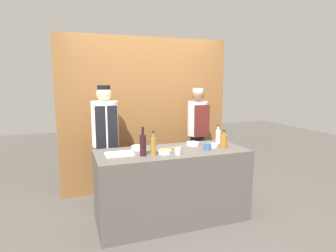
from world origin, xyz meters
TOP-DOWN VIEW (x-y plane):
  - ground_plane at (0.00, 0.00)m, footprint 14.00×14.00m
  - cabinet_wall at (0.00, 1.20)m, footprint 2.69×0.18m
  - counter at (0.00, 0.00)m, footprint 1.85×0.75m
  - sauce_bowl_red at (0.55, -0.02)m, footprint 0.12×0.12m
  - sauce_bowl_yellow at (-0.13, -0.11)m, footprint 0.15×0.15m
  - sauce_bowl_orange at (0.36, 0.17)m, footprint 0.17×0.17m
  - sauce_bowl_green at (-0.39, 0.17)m, footprint 0.16×0.16m
  - cutting_board at (-0.65, 0.01)m, footprint 0.32×0.22m
  - bottle_clear at (0.74, 0.19)m, footprint 0.07×0.07m
  - bottle_wine at (-0.40, -0.12)m, footprint 0.07×0.07m
  - bottle_amber at (0.67, -0.09)m, footprint 0.08×0.08m
  - bottle_vinegar at (-0.28, -0.14)m, footprint 0.06×0.06m
  - cup_steel at (-0.01, -0.22)m, footprint 0.08×0.08m
  - cup_blue at (0.42, -0.12)m, footprint 0.09×0.09m
  - wooden_spoon at (0.10, 0.08)m, footprint 0.23×0.04m
  - chef_left at (-0.71, 0.76)m, footprint 0.36×0.36m
  - chef_right at (0.71, 0.76)m, footprint 0.31×0.31m

SIDE VIEW (x-z plane):
  - ground_plane at x=0.00m, z-range 0.00..0.00m
  - counter at x=0.00m, z-range 0.00..0.89m
  - chef_right at x=0.71m, z-range 0.08..1.70m
  - cutting_board at x=-0.65m, z-range 0.89..0.91m
  - wooden_spoon at x=0.10m, z-range 0.89..0.92m
  - chef_left at x=-0.71m, z-range 0.07..1.74m
  - sauce_bowl_orange at x=0.36m, z-range 0.89..0.93m
  - sauce_bowl_yellow at x=-0.13m, z-range 0.89..0.94m
  - sauce_bowl_red at x=0.55m, z-range 0.90..0.94m
  - sauce_bowl_green at x=-0.39m, z-range 0.90..0.95m
  - cup_steel at x=-0.01m, z-range 0.89..0.97m
  - cup_blue at x=0.42m, z-range 0.89..0.98m
  - bottle_amber at x=0.67m, z-range 0.87..1.09m
  - bottle_clear at x=0.74m, z-range 0.87..1.11m
  - bottle_vinegar at x=-0.28m, z-range 0.86..1.14m
  - bottle_wine at x=-0.40m, z-range 0.86..1.19m
  - cabinet_wall at x=0.00m, z-range 0.00..2.40m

